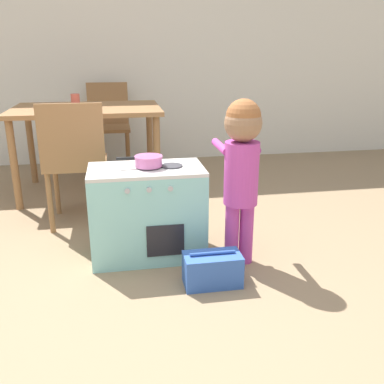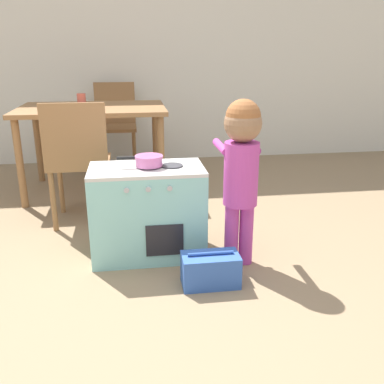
{
  "view_description": "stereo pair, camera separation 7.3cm",
  "coord_description": "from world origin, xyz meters",
  "px_view_note": "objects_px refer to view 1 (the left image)",
  "views": [
    {
      "loc": [
        -0.06,
        -1.5,
        1.18
      ],
      "look_at": [
        0.34,
        0.78,
        0.41
      ],
      "focal_mm": 40.0,
      "sensor_mm": 36.0,
      "label": 1
    },
    {
      "loc": [
        0.01,
        -1.51,
        1.18
      ],
      "look_at": [
        0.34,
        0.78,
        0.41
      ],
      "focal_mm": 40.0,
      "sensor_mm": 36.0,
      "label": 2
    }
  ],
  "objects_px": {
    "play_kitchen": "(148,212)",
    "toy_basket": "(212,269)",
    "dining_chair_far": "(109,123)",
    "dining_chair_near": "(75,160)",
    "child_figure": "(242,158)",
    "dining_table": "(87,118)",
    "toy_pot": "(148,160)",
    "cup_on_table": "(75,100)"
  },
  "relations": [
    {
      "from": "toy_pot",
      "to": "dining_table",
      "type": "relative_size",
      "value": 0.22
    },
    {
      "from": "play_kitchen",
      "to": "toy_pot",
      "type": "distance_m",
      "value": 0.31
    },
    {
      "from": "dining_chair_far",
      "to": "cup_on_table",
      "type": "height_order",
      "value": "dining_chair_far"
    },
    {
      "from": "toy_pot",
      "to": "child_figure",
      "type": "distance_m",
      "value": 0.53
    },
    {
      "from": "toy_basket",
      "to": "dining_chair_far",
      "type": "height_order",
      "value": "dining_chair_far"
    },
    {
      "from": "play_kitchen",
      "to": "cup_on_table",
      "type": "distance_m",
      "value": 1.61
    },
    {
      "from": "child_figure",
      "to": "dining_chair_far",
      "type": "distance_m",
      "value": 2.36
    },
    {
      "from": "toy_basket",
      "to": "dining_chair_far",
      "type": "relative_size",
      "value": 0.35
    },
    {
      "from": "dining_table",
      "to": "dining_chair_near",
      "type": "xyz_separation_m",
      "value": [
        -0.05,
        -0.76,
        -0.17
      ]
    },
    {
      "from": "toy_basket",
      "to": "dining_chair_near",
      "type": "bearing_deg",
      "value": 127.82
    },
    {
      "from": "child_figure",
      "to": "dining_chair_near",
      "type": "distance_m",
      "value": 1.21
    },
    {
      "from": "dining_chair_far",
      "to": "child_figure",
      "type": "bearing_deg",
      "value": 108.08
    },
    {
      "from": "child_figure",
      "to": "dining_chair_far",
      "type": "height_order",
      "value": "child_figure"
    },
    {
      "from": "play_kitchen",
      "to": "toy_basket",
      "type": "relative_size",
      "value": 2.19
    },
    {
      "from": "play_kitchen",
      "to": "dining_chair_near",
      "type": "xyz_separation_m",
      "value": [
        -0.44,
        0.55,
        0.2
      ]
    },
    {
      "from": "play_kitchen",
      "to": "dining_chair_far",
      "type": "bearing_deg",
      "value": 96.3
    },
    {
      "from": "play_kitchen",
      "to": "dining_table",
      "type": "bearing_deg",
      "value": 106.5
    },
    {
      "from": "dining_table",
      "to": "toy_basket",
      "type": "bearing_deg",
      "value": -68.11
    },
    {
      "from": "dining_chair_near",
      "to": "dining_chair_far",
      "type": "distance_m",
      "value": 1.52
    },
    {
      "from": "child_figure",
      "to": "dining_chair_far",
      "type": "relative_size",
      "value": 1.09
    },
    {
      "from": "dining_table",
      "to": "dining_chair_near",
      "type": "height_order",
      "value": "dining_chair_near"
    },
    {
      "from": "dining_chair_near",
      "to": "toy_basket",
      "type": "bearing_deg",
      "value": -52.18
    },
    {
      "from": "dining_table",
      "to": "toy_pot",
      "type": "bearing_deg",
      "value": -72.95
    },
    {
      "from": "dining_chair_far",
      "to": "toy_pot",
      "type": "bearing_deg",
      "value": 96.68
    },
    {
      "from": "toy_pot",
      "to": "toy_basket",
      "type": "height_order",
      "value": "toy_pot"
    },
    {
      "from": "dining_table",
      "to": "dining_chair_near",
      "type": "relative_size",
      "value": 1.39
    },
    {
      "from": "play_kitchen",
      "to": "toy_basket",
      "type": "bearing_deg",
      "value": -53.4
    },
    {
      "from": "child_figure",
      "to": "toy_basket",
      "type": "distance_m",
      "value": 0.61
    },
    {
      "from": "dining_table",
      "to": "play_kitchen",
      "type": "bearing_deg",
      "value": -73.5
    },
    {
      "from": "toy_pot",
      "to": "toy_basket",
      "type": "distance_m",
      "value": 0.71
    },
    {
      "from": "toy_pot",
      "to": "dining_chair_near",
      "type": "bearing_deg",
      "value": 129.58
    },
    {
      "from": "toy_basket",
      "to": "cup_on_table",
      "type": "xyz_separation_m",
      "value": [
        -0.78,
        1.86,
        0.69
      ]
    },
    {
      "from": "child_figure",
      "to": "toy_basket",
      "type": "relative_size",
      "value": 3.14
    },
    {
      "from": "toy_pot",
      "to": "cup_on_table",
      "type": "relative_size",
      "value": 2.73
    },
    {
      "from": "play_kitchen",
      "to": "dining_chair_far",
      "type": "height_order",
      "value": "dining_chair_far"
    },
    {
      "from": "play_kitchen",
      "to": "cup_on_table",
      "type": "xyz_separation_m",
      "value": [
        -0.48,
        1.46,
        0.5
      ]
    },
    {
      "from": "dining_chair_far",
      "to": "dining_chair_near",
      "type": "bearing_deg",
      "value": 81.94
    },
    {
      "from": "dining_chair_near",
      "to": "cup_on_table",
      "type": "relative_size",
      "value": 9.08
    },
    {
      "from": "child_figure",
      "to": "cup_on_table",
      "type": "relative_size",
      "value": 9.89
    },
    {
      "from": "dining_chair_far",
      "to": "play_kitchen",
      "type": "bearing_deg",
      "value": 96.3
    },
    {
      "from": "dining_chair_near",
      "to": "dining_table",
      "type": "bearing_deg",
      "value": 86.13
    },
    {
      "from": "child_figure",
      "to": "dining_chair_far",
      "type": "bearing_deg",
      "value": 108.08
    }
  ]
}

